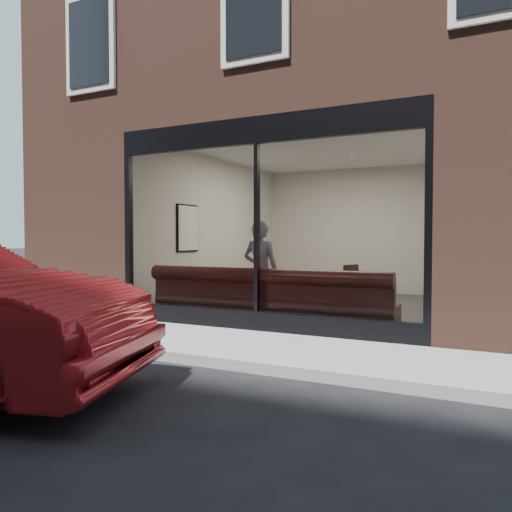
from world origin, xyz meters
The scene contains 20 objects.
ground centered at (0.00, 0.00, 0.00)m, with size 120.00×120.00×0.00m, color black.
sidewalk_near centered at (0.00, 1.00, 0.01)m, with size 40.00×2.00×0.01m, color gray.
kerb_near centered at (0.00, -0.05, 0.06)m, with size 40.00×0.10×0.12m, color gray.
host_building_pier_left centered at (-3.75, 8.00, 1.60)m, with size 2.50×12.00×3.20m, color #553326.
host_building_backfill centered at (0.00, 11.00, 1.60)m, with size 5.00×6.00×3.20m, color #553326.
cafe_floor centered at (0.00, 5.00, 0.02)m, with size 6.00×6.00×0.00m, color #2D2D30.
cafe_ceiling centered at (0.00, 5.00, 3.19)m, with size 6.00×6.00×0.00m, color white.
cafe_wall_back centered at (0.00, 7.99, 1.60)m, with size 5.00×5.00×0.00m, color silver.
cafe_wall_left centered at (-2.49, 5.00, 1.60)m, with size 6.00×6.00×0.00m, color silver.
cafe_wall_right centered at (2.49, 5.00, 1.60)m, with size 6.00×6.00×0.00m, color silver.
storefront_kick centered at (0.00, 2.05, 0.15)m, with size 5.00×0.10×0.30m, color black.
storefront_header centered at (0.00, 2.05, 3.00)m, with size 5.00×0.10×0.40m, color black.
storefront_mullion centered at (0.00, 2.05, 1.55)m, with size 0.06×0.10×2.50m, color black.
storefront_glass centered at (0.00, 2.02, 1.55)m, with size 4.80×4.80×0.00m, color white.
banquette centered at (0.00, 2.45, 0.23)m, with size 4.00×0.55×0.45m, color #371414.
person centered at (-0.23, 2.66, 0.85)m, with size 0.62×0.41×1.70m, color #96ADC6.
cafe_table_left centered at (-1.72, 3.24, 0.74)m, with size 0.58×0.58×0.04m, color black.
cafe_table_right centered at (1.29, 3.73, 0.74)m, with size 0.59×0.59×0.04m, color black.
cafe_chair_right centered at (0.81, 3.69, 0.24)m, with size 0.40×0.40×0.04m, color black.
wall_poster centered at (-2.45, 3.84, 1.60)m, with size 0.02×0.68×0.90m, color white.
Camera 1 is at (3.31, -4.63, 1.39)m, focal length 35.00 mm.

